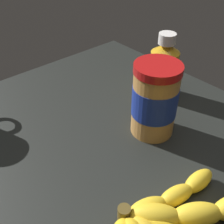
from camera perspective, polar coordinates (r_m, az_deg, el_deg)
ground_plane at (r=60.44cm, az=-0.99°, el=-5.96°), size 70.61×66.45×4.65cm
peanut_butter_jar at (r=55.55cm, az=8.73°, el=2.46°), size 9.16×9.16×15.48cm
honey_bottle at (r=68.42cm, az=10.49°, el=8.82°), size 6.71×6.71×15.72cm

